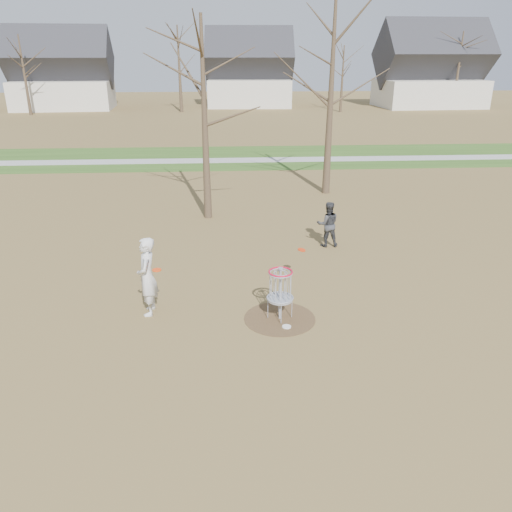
# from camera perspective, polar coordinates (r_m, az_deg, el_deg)

# --- Properties ---
(ground) EXTENTS (160.00, 160.00, 0.00)m
(ground) POSITION_cam_1_polar(r_m,az_deg,el_deg) (12.63, 2.72, -7.15)
(ground) COLOR brown
(ground) RESTS_ON ground
(green_band) EXTENTS (160.00, 8.00, 0.01)m
(green_band) POSITION_cam_1_polar(r_m,az_deg,el_deg) (32.55, -1.32, 11.23)
(green_band) COLOR #2D5119
(green_band) RESTS_ON ground
(footpath) EXTENTS (160.00, 1.50, 0.01)m
(footpath) POSITION_cam_1_polar(r_m,az_deg,el_deg) (31.57, -1.25, 10.91)
(footpath) COLOR #9E9E99
(footpath) RESTS_ON green_band
(dirt_circle) EXTENTS (1.80, 1.80, 0.01)m
(dirt_circle) POSITION_cam_1_polar(r_m,az_deg,el_deg) (12.62, 2.72, -7.13)
(dirt_circle) COLOR #47331E
(dirt_circle) RESTS_ON ground
(player_standing) EXTENTS (0.49, 0.75, 2.04)m
(player_standing) POSITION_cam_1_polar(r_m,az_deg,el_deg) (12.71, -12.33, -2.32)
(player_standing) COLOR silver
(player_standing) RESTS_ON ground
(player_throwing) EXTENTS (0.76, 0.59, 1.56)m
(player_throwing) POSITION_cam_1_polar(r_m,az_deg,el_deg) (17.17, 8.20, 3.62)
(player_throwing) COLOR #343539
(player_throwing) RESTS_ON ground
(disc_grounded) EXTENTS (0.22, 0.22, 0.02)m
(disc_grounded) POSITION_cam_1_polar(r_m,az_deg,el_deg) (12.25, 3.52, -8.06)
(disc_grounded) COLOR white
(disc_grounded) RESTS_ON dirt_circle
(discs_in_play) EXTENTS (4.05, 2.01, 0.32)m
(discs_in_play) POSITION_cam_1_polar(r_m,az_deg,el_deg) (13.17, -2.06, -0.30)
(discs_in_play) COLOR red
(discs_in_play) RESTS_ON ground
(disc_golf_basket) EXTENTS (0.64, 0.64, 1.35)m
(disc_golf_basket) POSITION_cam_1_polar(r_m,az_deg,el_deg) (12.20, 2.80, -3.41)
(disc_golf_basket) COLOR #9EA3AD
(disc_golf_basket) RESTS_ON ground
(bare_trees) EXTENTS (52.62, 44.98, 9.00)m
(bare_trees) POSITION_cam_1_polar(r_m,az_deg,el_deg) (46.83, 0.13, 21.15)
(bare_trees) COLOR #382B1E
(bare_trees) RESTS_ON ground
(houses_row) EXTENTS (56.51, 10.01, 7.26)m
(houses_row) POSITION_cam_1_polar(r_m,az_deg,el_deg) (63.80, 1.50, 19.78)
(houses_row) COLOR silver
(houses_row) RESTS_ON ground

